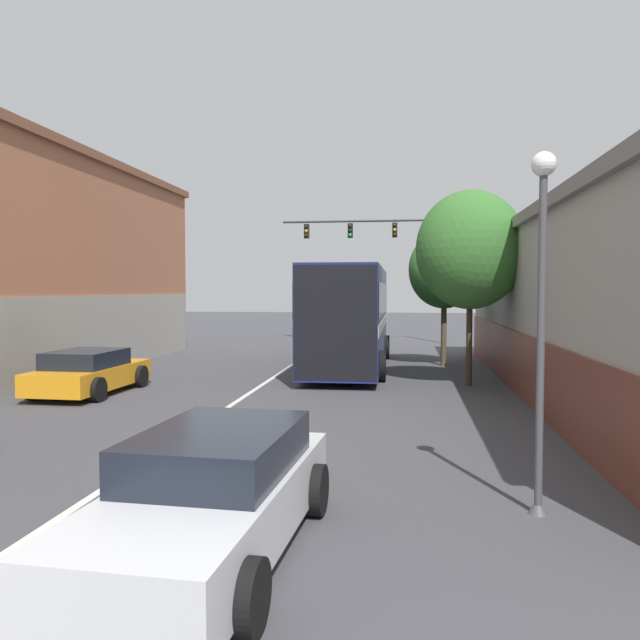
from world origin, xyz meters
The scene contains 8 objects.
lane_center_line centered at (0.00, 18.60, 0.00)m, with size 0.14×49.20×0.01m.
bus centered at (2.29, 21.63, 2.07)m, with size 2.91×10.76×3.71m.
hatchback_foreground centered at (2.28, 5.05, 0.66)m, with size 2.17×4.71×1.35m.
parked_car_left_near centered at (-4.46, 14.90, 0.60)m, with size 2.13×4.13×1.23m.
traffic_signal_gantry centered at (3.48, 33.18, 5.25)m, with size 9.02×0.36×7.03m.
street_lamp centered at (6.09, 6.80, 2.70)m, with size 0.32×0.32×4.66m.
street_tree_near centered at (6.28, 17.81, 4.12)m, with size 3.26×2.94×5.92m.
street_tree_far centered at (5.81, 22.89, 3.69)m, with size 2.72×2.45×5.20m.
Camera 1 is at (4.37, -1.48, 2.91)m, focal length 35.00 mm.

